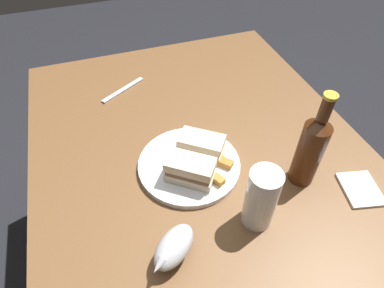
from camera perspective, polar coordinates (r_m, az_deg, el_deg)
name	(u,v)px	position (r m, az deg, el deg)	size (l,w,h in m)	color
ground_plane	(194,252)	(1.61, 0.30, -18.34)	(6.00, 6.00, 0.00)	black
dining_table	(194,207)	(1.28, 0.36, -10.94)	(1.10, 0.95, 0.76)	brown
plate	(189,165)	(0.90, -0.51, -3.66)	(0.28, 0.28, 0.02)	white
sandwich_half_left	(190,170)	(0.83, -0.29, -4.56)	(0.13, 0.14, 0.07)	beige
sandwich_half_right	(202,145)	(0.90, 1.68, -0.19)	(0.13, 0.14, 0.06)	beige
potato_wedge_front	(217,179)	(0.84, 4.34, -6.09)	(0.04, 0.02, 0.02)	#B77F33
potato_wedge_middle	(225,163)	(0.88, 5.78, -3.32)	(0.04, 0.02, 0.02)	#AD702D
potato_wedge_back	(222,159)	(0.89, 5.23, -2.70)	(0.04, 0.02, 0.01)	gold
pint_glass	(260,202)	(0.76, 11.86, -9.82)	(0.07, 0.07, 0.17)	white
gravy_boat	(174,247)	(0.73, -3.24, -17.61)	(0.12, 0.13, 0.07)	#B7B7BC
cider_bottle	(311,149)	(0.84, 20.04, -0.80)	(0.07, 0.07, 0.28)	#47230F
napkin	(361,189)	(0.96, 27.40, -7.02)	(0.11, 0.09, 0.01)	white
fork	(123,90)	(1.18, -11.94, 9.25)	(0.18, 0.02, 0.01)	silver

